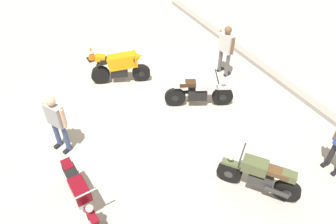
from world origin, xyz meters
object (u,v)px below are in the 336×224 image
object	(u,v)px
motorcycle_maroon_cruiser	(80,193)
motorcycle_orange_sportbike	(121,66)
traffic_cone	(91,53)
motorcycle_olive_vintage	(259,177)
person_in_white_shirt	(226,47)
motorcycle_silver_cruiser	(199,92)
person_in_gray_shirt	(57,120)

from	to	relation	value
motorcycle_maroon_cruiser	motorcycle_orange_sportbike	bearing A→B (deg)	143.16
motorcycle_maroon_cruiser	traffic_cone	distance (m)	6.24
motorcycle_olive_vintage	person_in_white_shirt	size ratio (longest dim) A/B	0.92
motorcycle_silver_cruiser	person_in_gray_shirt	bearing A→B (deg)	-156.27
motorcycle_orange_sportbike	person_in_white_shirt	xyz separation A→B (m)	(1.25, 3.27, 0.44)
motorcycle_olive_vintage	person_in_gray_shirt	distance (m)	5.10
motorcycle_maroon_cruiser	person_in_gray_shirt	xyz separation A→B (m)	(-1.99, 0.10, 0.48)
person_in_white_shirt	person_in_gray_shirt	size ratio (longest dim) A/B	1.03
motorcycle_orange_sportbike	traffic_cone	world-z (taller)	motorcycle_orange_sportbike
motorcycle_olive_vintage	person_in_white_shirt	xyz separation A→B (m)	(-4.32, 2.13, 0.55)
motorcycle_maroon_cruiser	motorcycle_olive_vintage	distance (m)	4.06
motorcycle_olive_vintage	person_in_gray_shirt	world-z (taller)	person_in_gray_shirt
motorcycle_maroon_cruiser	person_in_gray_shirt	size ratio (longest dim) A/B	1.20
motorcycle_maroon_cruiser	motorcycle_olive_vintage	world-z (taller)	motorcycle_maroon_cruiser
motorcycle_maroon_cruiser	motorcycle_olive_vintage	size ratio (longest dim) A/B	1.28
motorcycle_maroon_cruiser	traffic_cone	size ratio (longest dim) A/B	3.95
motorcycle_silver_cruiser	person_in_white_shirt	distance (m)	2.02
motorcycle_orange_sportbike	motorcycle_maroon_cruiser	bearing A→B (deg)	-99.21
motorcycle_silver_cruiser	motorcycle_orange_sportbike	bearing A→B (deg)	151.96
motorcycle_maroon_cruiser	person_in_gray_shirt	distance (m)	2.05
motorcycle_maroon_cruiser	person_in_gray_shirt	bearing A→B (deg)	173.20
motorcycle_maroon_cruiser	motorcycle_silver_cruiser	distance (m)	4.57
motorcycle_silver_cruiser	traffic_cone	xyz separation A→B (m)	(-4.08, -2.04, -0.26)
motorcycle_silver_cruiser	person_in_gray_shirt	xyz separation A→B (m)	(-0.23, -4.11, 0.48)
person_in_white_shirt	person_in_gray_shirt	bearing A→B (deg)	-179.53
motorcycle_olive_vintage	traffic_cone	xyz separation A→B (m)	(-7.37, -1.59, -0.23)
person_in_gray_shirt	traffic_cone	world-z (taller)	person_in_gray_shirt
motorcycle_orange_sportbike	person_in_white_shirt	size ratio (longest dim) A/B	1.05
motorcycle_orange_sportbike	person_in_gray_shirt	xyz separation A→B (m)	(2.04, -2.52, 0.41)
motorcycle_maroon_cruiser	traffic_cone	xyz separation A→B (m)	(-5.84, 2.17, -0.26)
motorcycle_silver_cruiser	person_in_white_shirt	xyz separation A→B (m)	(-1.02, 1.67, 0.51)
motorcycle_orange_sportbike	person_in_white_shirt	world-z (taller)	person_in_white_shirt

